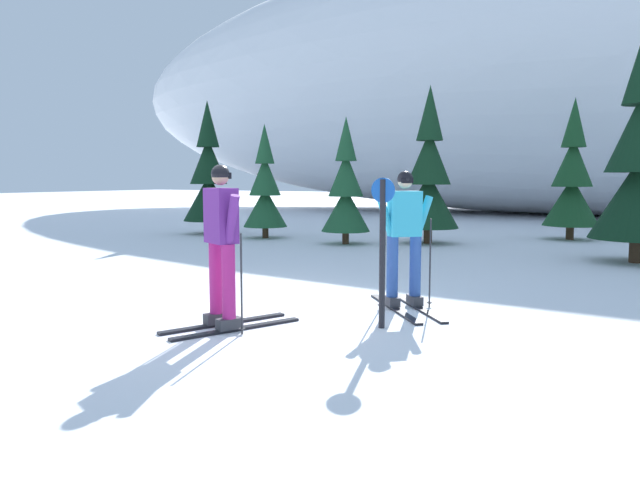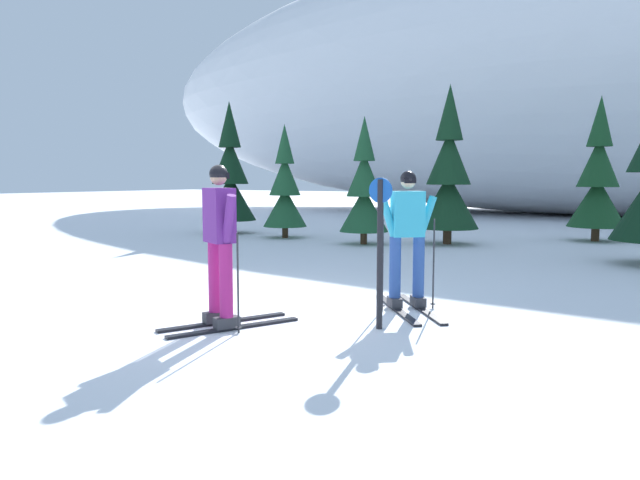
% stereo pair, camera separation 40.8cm
% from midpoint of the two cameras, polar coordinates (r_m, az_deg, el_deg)
% --- Properties ---
extents(ground_plane, '(120.00, 120.00, 0.00)m').
position_cam_midpoint_polar(ground_plane, '(7.86, -11.00, -6.62)').
color(ground_plane, white).
extents(skier_purple_jacket, '(1.04, 1.62, 1.84)m').
position_cam_midpoint_polar(skier_purple_jacket, '(6.75, -11.06, -0.32)').
color(skier_purple_jacket, black).
rests_on(skier_purple_jacket, ground).
extents(skier_cyan_jacket, '(1.47, 1.59, 1.79)m').
position_cam_midpoint_polar(skier_cyan_jacket, '(7.79, 6.60, 0.28)').
color(skier_cyan_jacket, black).
rests_on(skier_cyan_jacket, ground).
extents(pine_tree_far_left, '(1.55, 1.55, 4.02)m').
position_cam_midpoint_polar(pine_tree_far_left, '(18.50, -11.24, 5.79)').
color(pine_tree_far_left, '#47301E').
rests_on(pine_tree_far_left, ground).
extents(pine_tree_left, '(1.24, 1.24, 3.21)m').
position_cam_midpoint_polar(pine_tree_left, '(16.95, -5.97, 4.72)').
color(pine_tree_left, '#47301E').
rests_on(pine_tree_left, ground).
extents(pine_tree_center_left, '(1.26, 1.26, 3.26)m').
position_cam_midpoint_polar(pine_tree_center_left, '(15.33, 1.72, 4.70)').
color(pine_tree_center_left, '#47301E').
rests_on(pine_tree_center_left, ground).
extents(pine_tree_center, '(1.57, 1.57, 4.06)m').
position_cam_midpoint_polar(pine_tree_center, '(15.67, 9.64, 5.87)').
color(pine_tree_center, '#47301E').
rests_on(pine_tree_center, ground).
extents(pine_tree_center_right, '(1.50, 1.50, 3.87)m').
position_cam_midpoint_polar(pine_tree_center_right, '(17.70, 22.36, 5.25)').
color(pine_tree_center_right, '#47301E').
rests_on(pine_tree_center_right, ground).
extents(snow_ridge_background, '(50.31, 18.57, 12.66)m').
position_cam_midpoint_polar(snow_ridge_background, '(30.43, 23.72, 14.21)').
color(snow_ridge_background, white).
rests_on(snow_ridge_background, ground).
extents(trail_marker_post, '(0.28, 0.07, 1.70)m').
position_cam_midpoint_polar(trail_marker_post, '(6.68, 4.26, -0.42)').
color(trail_marker_post, black).
rests_on(trail_marker_post, ground).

